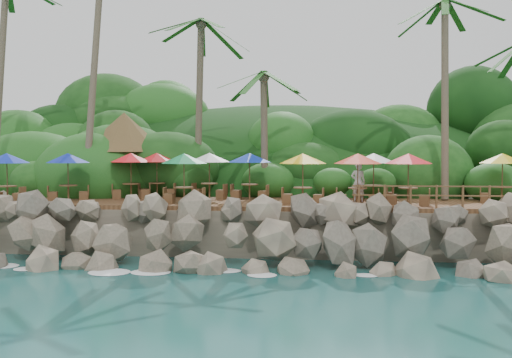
# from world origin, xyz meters

# --- Properties ---
(ground) EXTENTS (140.00, 140.00, 0.00)m
(ground) POSITION_xyz_m (0.00, 0.00, 0.00)
(ground) COLOR #19514F
(ground) RESTS_ON ground
(land_base) EXTENTS (32.00, 25.20, 2.10)m
(land_base) POSITION_xyz_m (0.00, 16.00, 1.05)
(land_base) COLOR gray
(land_base) RESTS_ON ground
(jungle_hill) EXTENTS (44.80, 28.00, 15.40)m
(jungle_hill) POSITION_xyz_m (0.00, 23.50, 0.00)
(jungle_hill) COLOR #143811
(jungle_hill) RESTS_ON ground
(seawall) EXTENTS (29.00, 4.00, 2.30)m
(seawall) POSITION_xyz_m (0.00, 2.00, 1.15)
(seawall) COLOR gray
(seawall) RESTS_ON ground
(terrace) EXTENTS (26.00, 5.00, 0.20)m
(terrace) POSITION_xyz_m (0.00, 6.00, 2.20)
(terrace) COLOR brown
(terrace) RESTS_ON land_base
(jungle_foliage) EXTENTS (44.00, 16.00, 12.00)m
(jungle_foliage) POSITION_xyz_m (0.00, 15.00, 0.00)
(jungle_foliage) COLOR #143811
(jungle_foliage) RESTS_ON ground
(foam_line) EXTENTS (25.20, 0.80, 0.06)m
(foam_line) POSITION_xyz_m (0.00, 0.30, 0.03)
(foam_line) COLOR white
(foam_line) RESTS_ON ground
(palms) EXTENTS (33.55, 7.34, 14.78)m
(palms) POSITION_xyz_m (-0.67, 8.64, 12.18)
(palms) COLOR brown
(palms) RESTS_ON ground
(palapa) EXTENTS (4.91, 4.91, 4.60)m
(palapa) POSITION_xyz_m (-7.80, 9.71, 5.79)
(palapa) COLOR brown
(palapa) RESTS_ON ground
(dining_clusters) EXTENTS (25.56, 5.37, 2.35)m
(dining_clusters) POSITION_xyz_m (-0.63, 5.88, 4.25)
(dining_clusters) COLOR brown
(dining_clusters) RESTS_ON terrace
(railing) EXTENTS (8.30, 0.10, 1.00)m
(railing) POSITION_xyz_m (8.61, 3.65, 2.91)
(railing) COLOR brown
(railing) RESTS_ON terrace
(waiter) EXTENTS (0.70, 0.47, 1.89)m
(waiter) POSITION_xyz_m (4.94, 6.56, 3.24)
(waiter) COLOR silver
(waiter) RESTS_ON terrace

